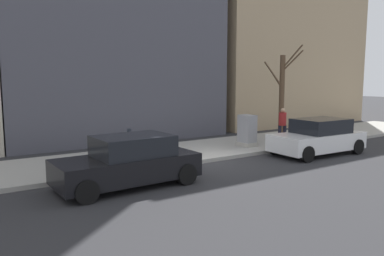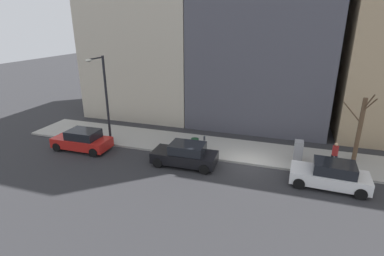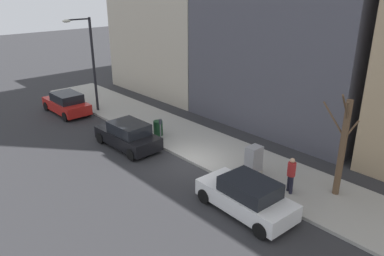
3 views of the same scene
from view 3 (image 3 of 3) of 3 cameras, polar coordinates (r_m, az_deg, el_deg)
name	(u,v)px [view 3 (image 3 of 3)]	position (r m, az deg, el deg)	size (l,w,h in m)	color
ground_plane	(190,163)	(19.61, -0.28, -5.38)	(120.00, 120.00, 0.00)	#2B2B2D
sidewalk	(217,151)	(20.83, 3.83, -3.52)	(4.00, 36.00, 0.15)	#9E9B93
parked_car_white	(247,196)	(15.54, 8.32, -10.25)	(2.07, 4.27, 1.52)	white
parked_car_black	(128,135)	(21.46, -9.73, -1.10)	(2.02, 4.25, 1.52)	black
parked_car_red	(67,103)	(28.21, -18.56, 3.57)	(1.97, 4.22, 1.52)	red
parking_meter	(160,128)	(21.65, -4.84, 0.04)	(0.14, 0.10, 1.35)	slate
utility_box	(254,161)	(18.19, 9.37, -4.95)	(0.83, 0.61, 1.43)	#A8A399
streetlamp	(89,57)	(27.01, -15.37, 10.36)	(1.97, 0.32, 6.50)	black
bare_tree	(342,146)	(16.86, 21.95, -2.51)	(1.95, 1.63, 4.78)	brown
trash_bin	(158,128)	(22.66, -5.19, -0.01)	(0.56, 0.56, 0.90)	#14381E
pedestrian_near_meter	(291,173)	(16.90, 14.88, -6.67)	(0.36, 0.36, 1.66)	#1E1E2D
office_tower_right	(193,5)	(33.40, 0.15, 18.28)	(10.50, 10.50, 14.05)	#BCB29E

